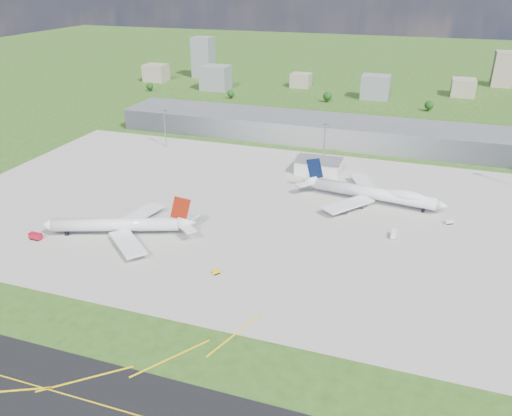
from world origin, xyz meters
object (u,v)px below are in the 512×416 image
(airliner_red_twin, at_px, (121,225))
(crash_tender, at_px, (36,237))
(tug_yellow, at_px, (216,272))
(van_white_near, at_px, (394,234))
(airliner_blue_quad, at_px, (374,193))
(van_white_far, at_px, (449,222))

(airliner_red_twin, height_order, crash_tender, airliner_red_twin)
(crash_tender, xyz_separation_m, tug_yellow, (88.14, -0.53, -0.67))
(van_white_near, bearing_deg, tug_yellow, 130.34)
(airliner_red_twin, height_order, tug_yellow, airliner_red_twin)
(airliner_blue_quad, xyz_separation_m, van_white_far, (37.38, -12.98, -4.47))
(tug_yellow, bearing_deg, van_white_far, -12.24)
(airliner_red_twin, height_order, van_white_far, airliner_red_twin)
(van_white_near, bearing_deg, van_white_far, -47.43)
(airliner_red_twin, relative_size, crash_tender, 11.37)
(airliner_red_twin, relative_size, van_white_far, 15.59)
(airliner_blue_quad, distance_m, van_white_near, 37.43)
(tug_yellow, xyz_separation_m, van_white_near, (65.08, 54.28, 0.51))
(van_white_far, bearing_deg, airliner_red_twin, 173.25)
(van_white_near, bearing_deg, crash_tender, 109.85)
(airliner_blue_quad, bearing_deg, van_white_far, -11.47)
(airliner_red_twin, relative_size, airliner_blue_quad, 0.89)
(tug_yellow, relative_size, van_white_far, 0.87)
(crash_tender, xyz_separation_m, van_white_far, (177.36, 75.53, -0.47))
(airliner_red_twin, relative_size, van_white_near, 12.34)
(airliner_red_twin, xyz_separation_m, tug_yellow, (53.37, -16.63, -4.27))
(van_white_far, bearing_deg, crash_tender, 173.69)
(airliner_blue_quad, relative_size, van_white_near, 13.83)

